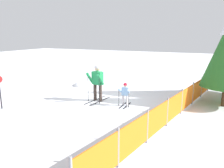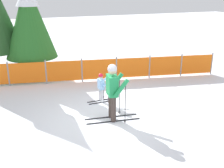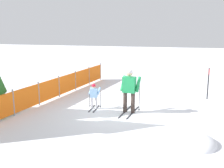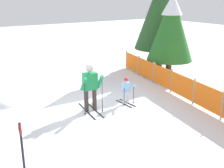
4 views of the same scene
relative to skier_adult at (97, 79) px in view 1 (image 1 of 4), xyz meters
The scene contains 6 objects.
ground_plane 1.06m from the skier_adult, behind, with size 60.00×60.00×0.00m, color white.
skier_adult is the anchor object (origin of this frame).
skier_child 1.50m from the skier_adult, 84.17° to the left, with size 0.96×0.51×1.02m.
safety_fence 3.77m from the skier_adult, 77.16° to the left, with size 10.10×2.02×1.00m.
trail_marker 4.09m from the skier_adult, 49.84° to the right, with size 0.28×0.05×1.40m.
snow_mound 3.53m from the skier_adult, 136.41° to the right, with size 1.29×1.10×0.52m, color white.
Camera 1 is at (8.88, 4.72, 3.04)m, focal length 35.00 mm.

